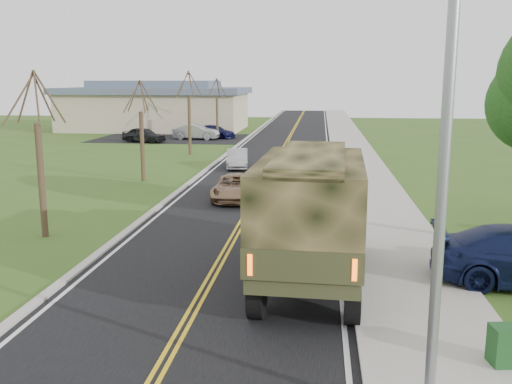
# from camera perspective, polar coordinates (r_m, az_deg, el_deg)

# --- Properties ---
(road) EXTENTS (8.00, 120.00, 0.01)m
(road) POSITION_cam_1_polar(r_m,az_deg,el_deg) (49.90, 2.85, 4.55)
(road) COLOR black
(road) RESTS_ON ground
(curb_right) EXTENTS (0.30, 120.00, 0.12)m
(curb_right) POSITION_cam_1_polar(r_m,az_deg,el_deg) (49.81, 7.63, 4.52)
(curb_right) COLOR #9E998E
(curb_right) RESTS_ON ground
(sidewalk_right) EXTENTS (3.20, 120.00, 0.10)m
(sidewalk_right) POSITION_cam_1_polar(r_m,az_deg,el_deg) (49.88, 9.65, 4.46)
(sidewalk_right) COLOR #9E998E
(sidewalk_right) RESTS_ON ground
(curb_left) EXTENTS (0.30, 120.00, 0.10)m
(curb_left) POSITION_cam_1_polar(r_m,az_deg,el_deg) (50.33, -1.89, 4.67)
(curb_left) COLOR #9E998E
(curb_left) RESTS_ON ground
(street_light) EXTENTS (1.65, 0.22, 8.00)m
(street_light) POSITION_cam_1_polar(r_m,az_deg,el_deg) (9.25, 17.67, 2.60)
(street_light) COLOR gray
(street_light) RESTS_ON ground
(bare_tree_a) EXTENTS (1.93, 2.26, 6.08)m
(bare_tree_a) POSITION_cam_1_polar(r_m,az_deg,el_deg) (22.16, -20.76, 2.39)
(bare_tree_a) COLOR #38281C
(bare_tree_a) RESTS_ON ground
(bare_tree_b) EXTENTS (1.83, 2.14, 5.73)m
(bare_tree_b) POSITION_cam_1_polar(r_m,az_deg,el_deg) (33.22, -11.34, 5.32)
(bare_tree_b) COLOR #38281C
(bare_tree_b) RESTS_ON ground
(bare_tree_c) EXTENTS (2.04, 2.39, 6.42)m
(bare_tree_c) POSITION_cam_1_polar(r_m,az_deg,el_deg) (44.73, -6.68, 7.29)
(bare_tree_c) COLOR #38281C
(bare_tree_c) RESTS_ON ground
(bare_tree_d) EXTENTS (1.88, 2.20, 5.91)m
(bare_tree_d) POSITION_cam_1_polar(r_m,az_deg,el_deg) (56.48, -3.91, 7.90)
(bare_tree_d) COLOR #38281C
(bare_tree_d) RESTS_ON ground
(commercial_building) EXTENTS (25.50, 21.50, 5.65)m
(commercial_building) POSITION_cam_1_polar(r_m,az_deg,el_deg) (68.24, -9.92, 8.43)
(commercial_building) COLOR tan
(commercial_building) RESTS_ON ground
(military_truck) EXTENTS (2.99, 7.83, 3.85)m
(military_truck) POSITION_cam_1_polar(r_m,az_deg,el_deg) (15.98, 5.59, -1.62)
(military_truck) COLOR black
(military_truck) RESTS_ON ground
(suv_champagne) EXTENTS (2.15, 4.44, 1.22)m
(suv_champagne) POSITION_cam_1_polar(r_m,az_deg,el_deg) (27.70, -2.06, 0.50)
(suv_champagne) COLOR #947253
(suv_champagne) RESTS_ON ground
(sedan_silver) EXTENTS (1.82, 3.95, 1.26)m
(sedan_silver) POSITION_cam_1_polar(r_m,az_deg,el_deg) (37.58, -1.88, 3.35)
(sedan_silver) COLOR #A7A7AB
(sedan_silver) RESTS_ON ground
(utility_box_near) EXTENTS (0.67, 0.59, 0.80)m
(utility_box_near) POSITION_cam_1_polar(r_m,az_deg,el_deg) (12.83, 23.71, -13.86)
(utility_box_near) COLOR #19471C
(utility_box_near) RESTS_ON sidewalk_right
(lot_car_dark) EXTENTS (4.42, 2.71, 1.41)m
(lot_car_dark) POSITION_cam_1_polar(r_m,az_deg,el_deg) (54.23, -11.15, 5.63)
(lot_car_dark) COLOR black
(lot_car_dark) RESTS_ON ground
(lot_car_silver) EXTENTS (4.67, 1.96, 1.50)m
(lot_car_silver) POSITION_cam_1_polar(r_m,az_deg,el_deg) (56.20, -6.02, 6.01)
(lot_car_silver) COLOR #A3A3A8
(lot_car_silver) RESTS_ON ground
(lot_car_navy) EXTENTS (4.74, 3.21, 1.28)m
(lot_car_navy) POSITION_cam_1_polar(r_m,az_deg,el_deg) (57.37, -4.16, 6.03)
(lot_car_navy) COLOR #0F113A
(lot_car_navy) RESTS_ON ground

